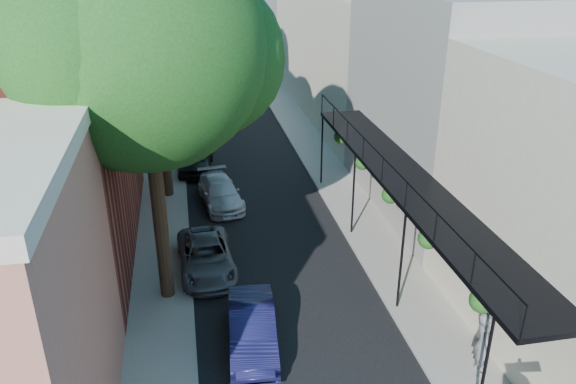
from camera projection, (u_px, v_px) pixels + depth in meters
name	position (u px, v px, depth m)	size (l,w,h in m)	color
road_surface	(229.00, 117.00, 36.86)	(6.00, 64.00, 0.01)	black
sidewalk_left	(166.00, 120.00, 36.16)	(2.00, 64.00, 0.12)	gray
sidewalk_right	(288.00, 113.00, 37.52)	(2.00, 64.00, 0.12)	gray
buildings_left	(65.00, 49.00, 32.14)	(10.10, 59.10, 12.00)	#C67365
buildings_right	(366.00, 46.00, 36.12)	(9.80, 55.00, 10.00)	beige
oak_near	(159.00, 50.00, 15.37)	(7.48, 6.80, 11.42)	#362215
oak_mid	(164.00, 36.00, 22.84)	(6.60, 6.00, 10.20)	#362215
parked_car_b	(252.00, 328.00, 15.86)	(1.30, 3.72, 1.22)	#13133C
parked_car_c	(206.00, 257.00, 19.56)	(1.84, 4.00, 1.11)	#58595F
parked_car_d	(220.00, 192.00, 24.53)	(1.56, 3.84, 1.11)	silver
parked_car_e	(196.00, 157.00, 28.21)	(1.58, 3.92, 1.34)	black
pedestrian	(483.00, 343.00, 14.63)	(0.68, 0.44, 1.85)	slate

